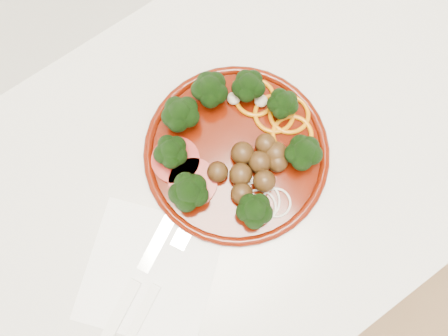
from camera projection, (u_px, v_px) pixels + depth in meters
counter at (205, 222)px, 1.09m from camera, size 2.40×0.60×0.90m
plate at (236, 148)px, 0.64m from camera, size 0.28×0.28×0.07m
napkin at (150, 273)px, 0.62m from camera, size 0.25×0.25×0.00m
knife at (134, 285)px, 0.61m from camera, size 0.20×0.12×0.01m
fork at (151, 297)px, 0.61m from camera, size 0.18×0.10×0.01m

